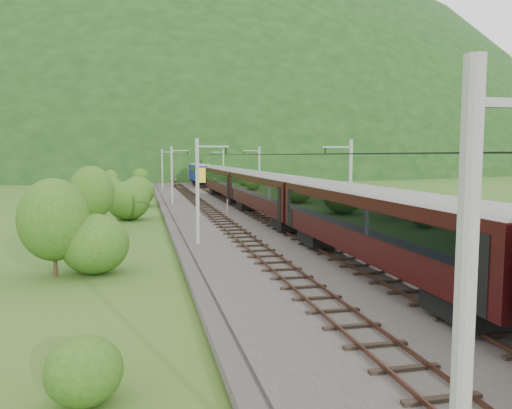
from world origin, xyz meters
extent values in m
plane|color=#2C5B1C|center=(0.00, 0.00, 0.00)|extent=(600.00, 600.00, 0.00)
cube|color=#38332D|center=(0.00, 10.00, 0.15)|extent=(14.00, 220.00, 0.30)
cube|color=#543224|center=(-3.12, 10.00, 0.49)|extent=(0.08, 220.00, 0.15)
cube|color=#543224|center=(-1.68, 10.00, 0.49)|extent=(0.08, 220.00, 0.15)
cube|color=black|center=(-2.40, 10.00, 0.36)|extent=(2.40, 220.00, 0.12)
cube|color=#543224|center=(1.68, 10.00, 0.49)|extent=(0.08, 220.00, 0.15)
cube|color=#543224|center=(3.12, 10.00, 0.49)|extent=(0.08, 220.00, 0.15)
cube|color=black|center=(2.40, 10.00, 0.36)|extent=(2.40, 220.00, 0.12)
cylinder|color=gray|center=(-6.20, -32.00, 4.30)|extent=(0.28, 0.28, 8.00)
cylinder|color=gray|center=(-6.20, 0.00, 4.30)|extent=(0.28, 0.28, 8.00)
cube|color=gray|center=(-5.00, 0.00, 7.70)|extent=(2.40, 0.12, 0.12)
cylinder|color=black|center=(-4.00, 0.00, 7.40)|extent=(0.10, 0.10, 0.50)
cylinder|color=gray|center=(-6.20, 32.00, 4.30)|extent=(0.28, 0.28, 8.00)
cube|color=gray|center=(-5.00, 32.00, 7.70)|extent=(2.40, 0.12, 0.12)
cylinder|color=black|center=(-4.00, 32.00, 7.40)|extent=(0.10, 0.10, 0.50)
cylinder|color=gray|center=(-6.20, 64.00, 4.30)|extent=(0.28, 0.28, 8.00)
cube|color=gray|center=(-5.00, 64.00, 7.70)|extent=(2.40, 0.12, 0.12)
cylinder|color=black|center=(-4.00, 64.00, 7.40)|extent=(0.10, 0.10, 0.50)
cylinder|color=gray|center=(-6.20, 96.00, 4.30)|extent=(0.28, 0.28, 8.00)
cube|color=gray|center=(-5.00, 96.00, 7.70)|extent=(2.40, 0.12, 0.12)
cylinder|color=black|center=(-4.00, 96.00, 7.40)|extent=(0.10, 0.10, 0.50)
cylinder|color=gray|center=(-6.20, 128.00, 4.30)|extent=(0.28, 0.28, 8.00)
cube|color=gray|center=(-5.00, 128.00, 7.70)|extent=(2.40, 0.12, 0.12)
cylinder|color=black|center=(-4.00, 128.00, 7.40)|extent=(0.10, 0.10, 0.50)
cylinder|color=gray|center=(6.20, 0.00, 4.30)|extent=(0.28, 0.28, 8.00)
cube|color=gray|center=(5.00, 0.00, 7.70)|extent=(2.40, 0.12, 0.12)
cylinder|color=black|center=(4.00, 0.00, 7.40)|extent=(0.10, 0.10, 0.50)
cylinder|color=gray|center=(6.20, 32.00, 4.30)|extent=(0.28, 0.28, 8.00)
cube|color=gray|center=(5.00, 32.00, 7.70)|extent=(2.40, 0.12, 0.12)
cylinder|color=black|center=(4.00, 32.00, 7.40)|extent=(0.10, 0.10, 0.50)
cylinder|color=gray|center=(6.20, 64.00, 4.30)|extent=(0.28, 0.28, 8.00)
cube|color=gray|center=(5.00, 64.00, 7.70)|extent=(2.40, 0.12, 0.12)
cylinder|color=black|center=(4.00, 64.00, 7.40)|extent=(0.10, 0.10, 0.50)
cylinder|color=gray|center=(6.20, 96.00, 4.30)|extent=(0.28, 0.28, 8.00)
cube|color=gray|center=(5.00, 96.00, 7.70)|extent=(2.40, 0.12, 0.12)
cylinder|color=black|center=(4.00, 96.00, 7.40)|extent=(0.10, 0.10, 0.50)
cylinder|color=gray|center=(6.20, 128.00, 4.30)|extent=(0.28, 0.28, 8.00)
cube|color=gray|center=(5.00, 128.00, 7.70)|extent=(2.40, 0.12, 0.12)
cylinder|color=black|center=(4.00, 128.00, 7.40)|extent=(0.10, 0.10, 0.50)
cylinder|color=black|center=(-2.40, 10.00, 7.10)|extent=(0.03, 198.00, 0.03)
cylinder|color=black|center=(2.40, 10.00, 7.10)|extent=(0.03, 198.00, 0.03)
ellipsoid|color=black|center=(0.00, 260.00, 0.00)|extent=(504.00, 360.00, 244.00)
cube|color=black|center=(2.40, -12.07, 3.24)|extent=(3.23, 24.49, 3.34)
cylinder|color=slate|center=(2.40, -12.07, 4.74)|extent=(3.23, 24.36, 3.23)
cube|color=black|center=(0.77, -12.07, 3.64)|extent=(0.05, 21.55, 1.28)
cube|color=black|center=(4.03, -12.07, 3.64)|extent=(0.05, 21.55, 1.28)
cube|color=black|center=(2.40, -20.64, 1.07)|extent=(2.45, 3.56, 1.00)
cube|color=black|center=(2.40, -3.50, 1.07)|extent=(2.45, 3.56, 1.00)
cube|color=black|center=(2.40, 13.08, 3.24)|extent=(3.23, 24.49, 3.34)
cylinder|color=slate|center=(2.40, 13.08, 4.74)|extent=(3.23, 24.36, 3.23)
cube|color=black|center=(0.77, 13.08, 3.64)|extent=(0.05, 21.55, 1.28)
cube|color=black|center=(4.03, 13.08, 3.64)|extent=(0.05, 21.55, 1.28)
cube|color=black|center=(2.40, 4.51, 1.07)|extent=(2.45, 3.56, 1.00)
cube|color=black|center=(2.40, 21.65, 1.07)|extent=(2.45, 3.56, 1.00)
cube|color=black|center=(2.40, 38.22, 3.24)|extent=(3.23, 24.49, 3.34)
cylinder|color=slate|center=(2.40, 38.22, 4.74)|extent=(3.23, 24.36, 3.23)
cube|color=black|center=(0.77, 38.22, 3.64)|extent=(0.05, 21.55, 1.28)
cube|color=black|center=(4.03, 38.22, 3.64)|extent=(0.05, 21.55, 1.28)
cube|color=black|center=(2.40, 29.65, 1.07)|extent=(2.45, 3.56, 1.00)
cube|color=black|center=(2.40, 46.79, 1.07)|extent=(2.45, 3.56, 1.00)
cube|color=#131796|center=(2.40, 73.37, 3.24)|extent=(3.23, 20.03, 3.34)
cylinder|color=slate|center=(2.40, 73.37, 4.74)|extent=(3.23, 19.93, 3.23)
cube|color=black|center=(0.77, 73.37, 3.64)|extent=(0.05, 17.63, 1.28)
cube|color=black|center=(4.03, 73.37, 3.64)|extent=(0.05, 17.63, 1.28)
cube|color=black|center=(2.40, 66.36, 1.07)|extent=(2.45, 3.56, 1.00)
cube|color=black|center=(2.40, 80.39, 1.07)|extent=(2.45, 3.56, 1.00)
cube|color=yellow|center=(2.40, 83.19, 3.02)|extent=(3.29, 0.50, 3.00)
cube|color=yellow|center=(2.40, 63.56, 3.02)|extent=(3.29, 0.50, 3.00)
cube|color=black|center=(2.40, 76.37, 5.52)|extent=(0.08, 1.60, 1.00)
cylinder|color=red|center=(-0.39, 20.69, 1.07)|extent=(0.16, 0.16, 1.53)
cylinder|color=red|center=(0.07, 67.55, 0.99)|extent=(0.15, 0.15, 1.38)
cylinder|color=black|center=(-3.40, 66.56, 1.17)|extent=(0.12, 0.12, 1.74)
sphere|color=red|center=(-3.40, 66.56, 2.08)|extent=(0.21, 0.21, 0.21)
ellipsoid|color=#284C14|center=(-12.01, -23.37, 0.98)|extent=(2.19, 2.19, 1.97)
ellipsoid|color=#284C14|center=(-13.09, -7.06, 1.80)|extent=(4.00, 4.00, 3.60)
ellipsoid|color=#284C14|center=(-15.02, 5.48, 1.10)|extent=(2.44, 2.44, 2.20)
ellipsoid|color=#284C14|center=(-11.79, 18.12, 2.14)|extent=(4.75, 4.75, 4.27)
ellipsoid|color=#284C14|center=(-10.82, 32.66, 2.07)|extent=(4.60, 4.60, 4.14)
ellipsoid|color=#284C14|center=(-15.08, 47.25, 1.74)|extent=(3.86, 3.86, 3.47)
ellipsoid|color=#284C14|center=(-10.11, 60.65, 1.38)|extent=(3.06, 3.06, 2.76)
ellipsoid|color=#284C14|center=(-11.47, 75.74, 1.30)|extent=(2.89, 2.89, 2.60)
ellipsoid|color=#284C14|center=(-10.49, 88.85, 1.96)|extent=(4.34, 4.34, 3.91)
cylinder|color=black|center=(-15.31, -7.17, 1.56)|extent=(0.24, 0.24, 3.11)
ellipsoid|color=#284C14|center=(-15.31, -7.17, 3.33)|extent=(4.00, 4.00, 4.80)
cylinder|color=black|center=(-14.94, 11.77, 1.64)|extent=(0.24, 0.24, 3.29)
ellipsoid|color=#284C14|center=(-14.94, 11.77, 3.52)|extent=(4.23, 4.23, 5.07)
cylinder|color=black|center=(-16.57, 34.61, 1.05)|extent=(0.24, 0.24, 2.10)
ellipsoid|color=#284C14|center=(-16.57, 34.61, 2.25)|extent=(2.70, 2.70, 3.24)
cylinder|color=black|center=(-15.93, 58.81, 1.19)|extent=(0.24, 0.24, 2.38)
ellipsoid|color=#284C14|center=(-15.93, 58.81, 2.55)|extent=(3.06, 3.06, 3.67)
ellipsoid|color=#284C14|center=(14.44, 7.17, 1.16)|extent=(2.58, 2.58, 2.32)
ellipsoid|color=#284C14|center=(11.97, 31.75, 1.31)|extent=(2.92, 2.92, 2.63)
ellipsoid|color=#284C14|center=(11.26, 57.44, 1.26)|extent=(2.79, 2.79, 2.51)
camera|label=1|loc=(-10.32, -37.62, 7.03)|focal=35.00mm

